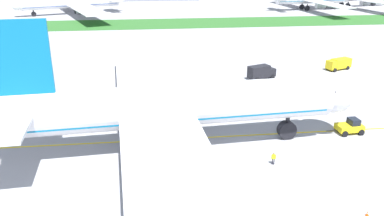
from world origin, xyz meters
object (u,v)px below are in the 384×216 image
at_px(airliner_foreground, 166,107).
at_px(traffic_cone_near_nose, 367,213).
at_px(ground_crew_marshaller_front, 188,139).
at_px(pushback_tug, 350,126).
at_px(service_truck_baggage_loader, 339,64).
at_px(parked_airliner_far_centre, 73,3).
at_px(service_truck_catering_van, 261,72).
at_px(service_truck_fuel_bowser, 128,56).
at_px(ground_crew_wingwalker_starboard, 274,157).

relative_size(airliner_foreground, traffic_cone_near_nose, 147.25).
bearing_deg(ground_crew_marshaller_front, pushback_tug, 2.97).
relative_size(service_truck_baggage_loader, parked_airliner_far_centre, 0.08).
bearing_deg(pushback_tug, service_truck_catering_van, 101.24).
xyz_separation_m(airliner_foreground, service_truck_fuel_bowser, (-6.85, 48.17, -4.58)).
xyz_separation_m(traffic_cone_near_nose, parked_airliner_far_centre, (-52.98, 155.02, 4.40)).
height_order(service_truck_catering_van, parked_airliner_far_centre, parked_airliner_far_centre).
height_order(ground_crew_wingwalker_starboard, service_truck_baggage_loader, service_truck_baggage_loader).
height_order(airliner_foreground, parked_airliner_far_centre, airliner_foreground).
bearing_deg(parked_airliner_far_centre, airliner_foreground, -76.32).
relative_size(traffic_cone_near_nose, parked_airliner_far_centre, 0.01).
bearing_deg(ground_crew_marshaller_front, service_truck_baggage_loader, 41.85).
height_order(traffic_cone_near_nose, service_truck_catering_van, service_truck_catering_van).
bearing_deg(traffic_cone_near_nose, parked_airliner_far_centre, 108.87).
distance_m(pushback_tug, ground_crew_marshaller_front, 24.61).
distance_m(airliner_foreground, service_truck_baggage_loader, 55.16).
bearing_deg(ground_crew_wingwalker_starboard, ground_crew_marshaller_front, 146.42).
distance_m(ground_crew_wingwalker_starboard, service_truck_fuel_bowser, 57.82).
relative_size(ground_crew_marshaller_front, traffic_cone_near_nose, 2.68).
relative_size(ground_crew_wingwalker_starboard, service_truck_baggage_loader, 0.25).
height_order(airliner_foreground, ground_crew_wingwalker_starboard, airliner_foreground).
height_order(airliner_foreground, service_truck_baggage_loader, airliner_foreground).
distance_m(service_truck_baggage_loader, parked_airliner_far_centre, 126.76).
distance_m(service_truck_baggage_loader, service_truck_catering_van, 20.65).
bearing_deg(service_truck_baggage_loader, service_truck_fuel_bowser, 165.49).
relative_size(pushback_tug, service_truck_catering_van, 0.86).
distance_m(traffic_cone_near_nose, service_truck_catering_van, 47.98).
relative_size(ground_crew_wingwalker_starboard, parked_airliner_far_centre, 0.02).
relative_size(airliner_foreground, ground_crew_wingwalker_starboard, 51.11).
relative_size(ground_crew_wingwalker_starboard, service_truck_catering_van, 0.25).
height_order(service_truck_fuel_bowser, service_truck_catering_van, service_truck_catering_van).
distance_m(airliner_foreground, ground_crew_marshaller_front, 6.07).
bearing_deg(service_truck_baggage_loader, traffic_cone_near_nose, -112.84).
xyz_separation_m(ground_crew_wingwalker_starboard, service_truck_catering_van, (8.75, 36.37, 0.61)).
bearing_deg(traffic_cone_near_nose, service_truck_catering_van, 87.13).
height_order(airliner_foreground, traffic_cone_near_nose, airliner_foreground).
bearing_deg(traffic_cone_near_nose, service_truck_baggage_loader, 67.16).
bearing_deg(ground_crew_marshaller_front, parked_airliner_far_centre, 104.93).
relative_size(airliner_foreground, service_truck_catering_van, 13.03).
bearing_deg(service_truck_catering_van, service_truck_baggage_loader, 14.73).
height_order(airliner_foreground, ground_crew_marshaller_front, airliner_foreground).
bearing_deg(pushback_tug, ground_crew_marshaller_front, -177.03).
distance_m(pushback_tug, service_truck_baggage_loader, 36.52).
distance_m(pushback_tug, service_truck_catering_van, 28.89).
bearing_deg(traffic_cone_near_nose, service_truck_fuel_bowser, 111.86).
relative_size(ground_crew_wingwalker_starboard, traffic_cone_near_nose, 2.88).
bearing_deg(pushback_tug, ground_crew_wingwalker_starboard, -150.80).
bearing_deg(pushback_tug, parked_airliner_far_centre, 114.25).
bearing_deg(ground_crew_wingwalker_starboard, traffic_cone_near_nose, -61.18).
distance_m(pushback_tug, parked_airliner_far_centre, 148.60).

